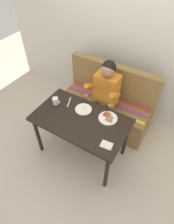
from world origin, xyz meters
name	(u,v)px	position (x,y,z in m)	size (l,w,h in m)	color
ground_plane	(82,151)	(0.00, 0.00, 0.00)	(8.00, 8.00, 0.00)	beige
back_wall	(127,36)	(0.00, 1.27, 1.30)	(4.40, 0.10, 2.60)	silver
table	(81,123)	(0.00, 0.00, 0.65)	(1.20, 0.70, 0.73)	black
couch	(106,106)	(0.00, 0.76, 0.33)	(1.44, 0.56, 1.00)	olive
person	(104,93)	(0.02, 0.59, 0.74)	(0.45, 0.61, 1.21)	orange
plate_breakfast	(108,118)	(0.29, 0.18, 0.74)	(0.24, 0.24, 0.05)	white
plate_eggs	(83,109)	(-0.06, 0.15, 0.74)	(0.22, 0.22, 0.04)	white
coffee_mug	(56,101)	(-0.44, 0.06, 0.78)	(0.12, 0.08, 0.10)	white
napkin	(107,145)	(0.46, -0.19, 0.73)	(0.13, 0.10, 0.01)	silver
knife	(69,102)	(-0.30, 0.18, 0.73)	(0.01, 0.20, 0.01)	silver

